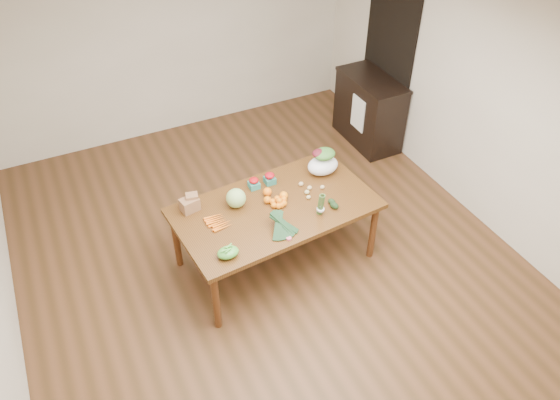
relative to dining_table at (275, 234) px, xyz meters
name	(u,v)px	position (x,y,z in m)	size (l,w,h in m)	color
floor	(268,260)	(-0.08, 0.02, -0.38)	(6.00, 6.00, 0.00)	brown
ceiling	(263,12)	(-0.08, 0.02, 2.33)	(5.00, 6.00, 0.02)	white
room_walls	(266,158)	(-0.08, 0.02, 0.97)	(5.02, 6.02, 2.70)	silver
dining_table	(275,234)	(0.00, 0.00, 0.00)	(1.97, 1.10, 0.75)	#573514
doorway_dark	(387,64)	(2.40, 1.62, 0.68)	(0.02, 1.00, 2.10)	black
cabinet	(369,110)	(2.14, 1.54, 0.10)	(0.52, 1.02, 0.94)	black
dish_towel	(358,114)	(1.88, 1.42, 0.18)	(0.02, 0.28, 0.45)	white
paper_bag	(190,204)	(-0.77, 0.32, 0.46)	(0.23, 0.19, 0.16)	olive
cabbage	(236,198)	(-0.34, 0.18, 0.47)	(0.20, 0.20, 0.20)	#A4C974
strawberry_basket_a	(254,184)	(-0.07, 0.37, 0.42)	(0.10, 0.10, 0.10)	#BA0C13
strawberry_basket_b	(270,179)	(0.11, 0.37, 0.42)	(0.11, 0.11, 0.10)	#AD0B1D
orange_a	(267,200)	(-0.05, 0.08, 0.41)	(0.08, 0.08, 0.08)	orange
orange_b	(267,192)	(0.00, 0.19, 0.42)	(0.09, 0.09, 0.09)	orange
orange_c	(284,195)	(0.13, 0.07, 0.42)	(0.08, 0.08, 0.08)	#FFA00F
mandarin_cluster	(279,202)	(0.04, -0.01, 0.42)	(0.18, 0.18, 0.10)	orange
carrots	(218,222)	(-0.59, 0.02, 0.39)	(0.22, 0.24, 0.03)	#EA5813
snap_pea_bag	(228,252)	(-0.67, -0.43, 0.42)	(0.20, 0.15, 0.09)	#55AC3A
kale_bunch	(283,226)	(-0.10, -0.38, 0.45)	(0.32, 0.40, 0.16)	#163220
asparagus_bundle	(321,204)	(0.34, -0.30, 0.50)	(0.08, 0.08, 0.25)	#4E6D32
potato_a	(307,192)	(0.38, 0.04, 0.40)	(0.05, 0.05, 0.05)	#DAC87D
potato_b	(308,197)	(0.35, -0.04, 0.40)	(0.05, 0.04, 0.04)	#D5BB7B
potato_c	(310,188)	(0.43, 0.09, 0.40)	(0.05, 0.05, 0.04)	tan
potato_d	(301,184)	(0.38, 0.18, 0.40)	(0.05, 0.05, 0.04)	tan
potato_e	(322,187)	(0.56, 0.04, 0.40)	(0.05, 0.04, 0.04)	tan
avocado_a	(334,205)	(0.51, -0.28, 0.41)	(0.07, 0.10, 0.07)	black
avocado_b	(332,202)	(0.52, -0.21, 0.40)	(0.06, 0.09, 0.06)	black
salad_bag	(323,163)	(0.69, 0.28, 0.51)	(0.34, 0.25, 0.26)	silver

